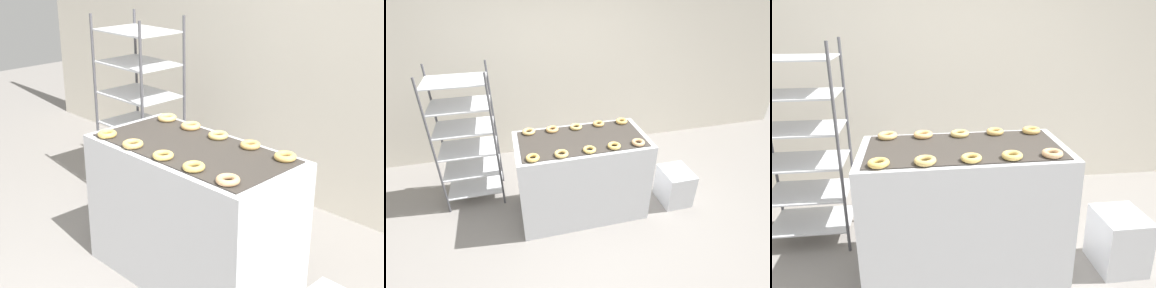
{
  "view_description": "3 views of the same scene",
  "coord_description": "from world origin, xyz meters",
  "views": [
    {
      "loc": [
        2.26,
        -1.61,
        2.16
      ],
      "look_at": [
        0.0,
        0.6,
        0.98
      ],
      "focal_mm": 50.0,
      "sensor_mm": 36.0,
      "label": 1
    },
    {
      "loc": [
        -0.71,
        -2.01,
        2.49
      ],
      "look_at": [
        0.0,
        0.75,
        0.81
      ],
      "focal_mm": 28.0,
      "sensor_mm": 36.0,
      "label": 2
    },
    {
      "loc": [
        -0.31,
        -1.74,
        1.79
      ],
      "look_at": [
        0.0,
        0.6,
        0.98
      ],
      "focal_mm": 35.0,
      "sensor_mm": 36.0,
      "label": 3
    }
  ],
  "objects": [
    {
      "name": "donut_far_left",
      "position": [
        -0.27,
        0.85,
        0.97
      ],
      "size": [
        0.14,
        0.14,
        0.04
      ],
      "primitive_type": "torus",
      "color": "#EBB167",
      "rests_on": "fryer_machine"
    },
    {
      "name": "donut_far_right",
      "position": [
        0.27,
        0.86,
        0.97
      ],
      "size": [
        0.13,
        0.13,
        0.04
      ],
      "primitive_type": "torus",
      "color": "tan",
      "rests_on": "fryer_machine"
    },
    {
      "name": "donut_near_rightmost",
      "position": [
        0.52,
        0.36,
        0.97
      ],
      "size": [
        0.13,
        0.13,
        0.04
      ],
      "primitive_type": "torus",
      "color": "tan",
      "rests_on": "fryer_machine"
    },
    {
      "name": "donut_near_right",
      "position": [
        0.27,
        0.36,
        0.97
      ],
      "size": [
        0.13,
        0.13,
        0.04
      ],
      "primitive_type": "torus",
      "color": "#DDB85E",
      "rests_on": "fryer_machine"
    },
    {
      "name": "glaze_bin",
      "position": [
        1.13,
        0.48,
        0.21
      ],
      "size": [
        0.33,
        0.39,
        0.43
      ],
      "color": "silver",
      "rests_on": "ground_plane"
    },
    {
      "name": "donut_near_center",
      "position": [
        0.01,
        0.35,
        0.97
      ],
      "size": [
        0.13,
        0.13,
        0.03
      ],
      "primitive_type": "torus",
      "color": "#E3BC61",
      "rests_on": "fryer_machine"
    },
    {
      "name": "donut_near_leftmost",
      "position": [
        -0.54,
        0.34,
        0.97
      ],
      "size": [
        0.13,
        0.13,
        0.03
      ],
      "primitive_type": "torus",
      "color": "#E4B859",
      "rests_on": "fryer_machine"
    },
    {
      "name": "donut_far_leftmost",
      "position": [
        -0.52,
        0.86,
        0.97
      ],
      "size": [
        0.14,
        0.14,
        0.04
      ],
      "primitive_type": "torus",
      "color": "#ECBD6D",
      "rests_on": "fryer_machine"
    },
    {
      "name": "donut_far_rightmost",
      "position": [
        0.54,
        0.85,
        0.98
      ],
      "size": [
        0.13,
        0.13,
        0.04
      ],
      "primitive_type": "torus",
      "color": "#E3B25E",
      "rests_on": "fryer_machine"
    },
    {
      "name": "donut_near_left",
      "position": [
        -0.27,
        0.34,
        0.97
      ],
      "size": [
        0.13,
        0.13,
        0.04
      ],
      "primitive_type": "torus",
      "color": "#DAB363",
      "rests_on": "fryer_machine"
    },
    {
      "name": "ground_plane",
      "position": [
        0.0,
        0.0,
        0.0
      ],
      "size": [
        14.0,
        14.0,
        0.0
      ],
      "primitive_type": "plane",
      "color": "gray"
    },
    {
      "name": "wall_back",
      "position": [
        0.0,
        2.12,
        1.4
      ],
      "size": [
        8.0,
        0.05,
        2.8
      ],
      "color": "silver",
      "rests_on": "ground_plane"
    },
    {
      "name": "fryer_machine",
      "position": [
        0.0,
        0.6,
        0.48
      ],
      "size": [
        1.39,
        0.71,
        0.96
      ],
      "color": "silver",
      "rests_on": "ground_plane"
    },
    {
      "name": "baking_rack_cart",
      "position": [
        -1.2,
        1.15,
        0.83
      ],
      "size": [
        0.66,
        0.48,
        1.63
      ],
      "color": "#4C4C51",
      "rests_on": "ground_plane"
    },
    {
      "name": "donut_far_center",
      "position": [
        0.0,
        0.85,
        0.97
      ],
      "size": [
        0.13,
        0.13,
        0.04
      ],
      "primitive_type": "torus",
      "color": "#DCB969",
      "rests_on": "fryer_machine"
    }
  ]
}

